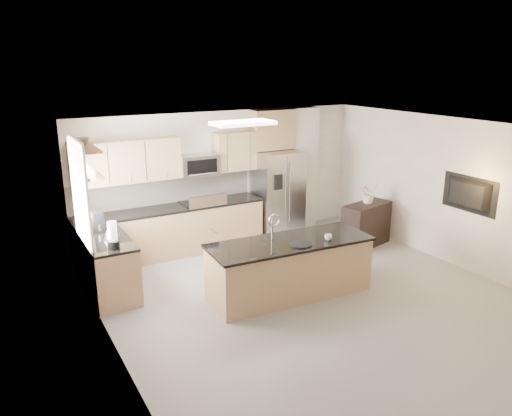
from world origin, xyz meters
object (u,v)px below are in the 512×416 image
bowl (79,140)px  television (466,195)px  credenza (366,225)px  cup (328,237)px  platter (300,244)px  blender (113,237)px  range (203,225)px  coffee_maker (98,222)px  microwave (198,165)px  kettle (110,232)px  island (289,268)px  refrigerator (277,194)px  flower_vase (369,187)px

bowl → television: bowl is taller
credenza → cup: cup is taller
platter → blender: (-2.49, 1.12, 0.20)m
range → coffee_maker: (-2.09, -0.72, 0.60)m
microwave → kettle: 2.49m
island → coffee_maker: bearing=147.5°
range → blender: bearing=-142.3°
refrigerator → bowl: (-3.91, -0.66, 1.50)m
platter → television: television is taller
bowl → platter: bearing=-37.1°
microwave → television: microwave is taller
range → cup: size_ratio=10.07×
island → platter: island is taller
island → kettle: island is taller
range → platter: 2.79m
platter → bowl: size_ratio=0.87×
platter → coffee_maker: (-2.51, 2.00, 0.18)m
flower_vase → television: (0.56, -1.76, 0.19)m
flower_vase → credenza: bearing=-139.5°
blender → coffee_maker: size_ratio=1.25×
platter → kettle: bearing=148.1°
microwave → coffee_maker: microwave is taller
range → flower_vase: bearing=-24.7°
platter → television: bearing=-7.3°
blender → kettle: size_ratio=1.51×
refrigerator → kettle: (-3.68, -1.16, 0.15)m
refrigerator → island: (-1.29, -2.46, -0.45)m
range → kettle: bearing=-149.2°
island → microwave: bearing=101.4°
refrigerator → bowl: 4.24m
blender → bowl: bowl is taller
island → bowl: bowl is taller
microwave → blender: size_ratio=1.88×
platter → flower_vase: bearing=28.4°
island → kettle: size_ratio=9.70×
microwave → island: bearing=-82.0°
coffee_maker → bowl: bowl is taller
refrigerator → blender: refrigerator is taller
range → blender: 2.70m
range → television: television is taller
microwave → bowl: bearing=-159.7°
platter → bowl: bearing=142.9°
blender → kettle: blender is taller
platter → television: (3.10, -0.40, 0.46)m
microwave → cup: microwave is taller
cup → kettle: bearing=152.2°
bowl → television: 6.33m
coffee_maker → flower_vase: size_ratio=0.52×
island → kettle: 2.79m
microwave → blender: microwave is taller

